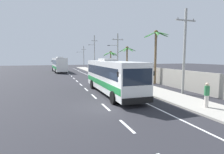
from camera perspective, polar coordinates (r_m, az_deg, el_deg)
The scene contains 16 objects.
ground_plane at distance 13.85m, azimuth -2.29°, elevation -9.24°, with size 160.00×160.00×0.00m, color #28282D.
sidewalk_kerb at distance 25.40m, azimuth 6.09°, elevation -2.04°, with size 3.20×90.00×0.14m, color #A8A399.
lane_markings at distance 28.17m, azimuth -6.37°, elevation -1.37°, with size 3.60×71.00×0.01m.
boundary_wall at distance 30.52m, azimuth 9.45°, elevation 1.27°, with size 0.24×60.00×2.24m, color #9E998E.
coach_bus_foreground at distance 18.42m, azimuth -0.16°, elevation 0.54°, with size 3.00×11.87×3.60m.
coach_bus_far_lane at distance 47.62m, azimuth -16.34°, elevation 3.91°, with size 3.61×10.93×3.86m.
motorcycle_beside_bus at distance 27.09m, azimuth -2.88°, elevation -0.28°, with size 0.56×1.96×1.57m.
pedestrian_near_kerb at distance 35.29m, azimuth -0.17°, elevation 1.90°, with size 0.36×0.36×1.75m.
pedestrian_midwalk at distance 14.54m, azimuth 27.78°, elevation -4.88°, with size 0.36×0.36×1.77m.
utility_pole_nearest at distance 19.33m, azimuth 21.95°, elevation 7.88°, with size 2.29×0.24×8.39m.
utility_pole_mid at distance 36.08m, azimuth 1.70°, elevation 7.45°, with size 3.27×0.24×8.39m.
utility_pole_far at distance 54.38m, azimuth -5.61°, elevation 7.92°, with size 2.76×0.24×10.22m.
utility_pole_distant at distance 73.10m, azimuth -9.02°, elevation 6.64°, with size 3.69×0.24×8.23m.
palm_nearest at distance 31.81m, azimuth 4.80°, elevation 6.98°, with size 3.20×3.40×5.64m.
palm_second at distance 41.38m, azimuth -0.43°, elevation 6.60°, with size 3.81×3.99×5.16m.
palm_third at distance 25.86m, azimuth 13.69°, elevation 9.30°, with size 3.51×3.21×7.42m.
Camera 1 is at (-3.76, -12.82, 3.68)m, focal length 28.90 mm.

